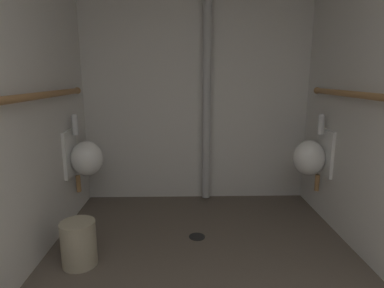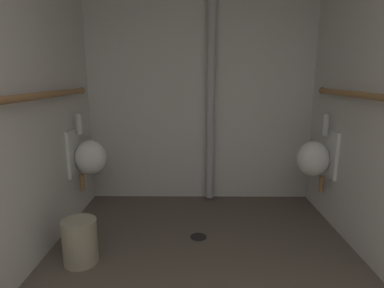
{
  "view_description": "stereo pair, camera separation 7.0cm",
  "coord_description": "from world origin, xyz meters",
  "px_view_note": "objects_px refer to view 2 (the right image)",
  "views": [
    {
      "loc": [
        -0.13,
        0.3,
        1.37
      ],
      "look_at": [
        -0.08,
        2.42,
        0.91
      ],
      "focal_mm": 29.52,
      "sensor_mm": 36.0,
      "label": 1
    },
    {
      "loc": [
        -0.06,
        0.3,
        1.37
      ],
      "look_at": [
        -0.08,
        2.42,
        0.91
      ],
      "focal_mm": 29.52,
      "sensor_mm": 36.0,
      "label": 2
    }
  ],
  "objects_px": {
    "urinal_left_mid": "(88,156)",
    "waste_bin": "(80,242)",
    "floor_drain": "(198,237)",
    "urinal_right_mid": "(315,158)",
    "standpipe_back_wall": "(211,79)"
  },
  "relations": [
    {
      "from": "urinal_right_mid",
      "to": "standpipe_back_wall",
      "type": "distance_m",
      "value": 1.31
    },
    {
      "from": "urinal_right_mid",
      "to": "urinal_left_mid",
      "type": "bearing_deg",
      "value": 179.24
    },
    {
      "from": "floor_drain",
      "to": "waste_bin",
      "type": "xyz_separation_m",
      "value": [
        -0.88,
        -0.38,
        0.16
      ]
    },
    {
      "from": "urinal_right_mid",
      "to": "waste_bin",
      "type": "distance_m",
      "value": 2.17
    },
    {
      "from": "urinal_right_mid",
      "to": "waste_bin",
      "type": "xyz_separation_m",
      "value": [
        -1.99,
        -0.76,
        -0.45
      ]
    },
    {
      "from": "urinal_right_mid",
      "to": "floor_drain",
      "type": "relative_size",
      "value": 5.39
    },
    {
      "from": "standpipe_back_wall",
      "to": "urinal_left_mid",
      "type": "bearing_deg",
      "value": -158.5
    },
    {
      "from": "urinal_right_mid",
      "to": "floor_drain",
      "type": "bearing_deg",
      "value": -161.41
    },
    {
      "from": "floor_drain",
      "to": "waste_bin",
      "type": "height_order",
      "value": "waste_bin"
    },
    {
      "from": "urinal_left_mid",
      "to": "standpipe_back_wall",
      "type": "bearing_deg",
      "value": 21.5
    },
    {
      "from": "urinal_left_mid",
      "to": "waste_bin",
      "type": "bearing_deg",
      "value": -78.02
    },
    {
      "from": "urinal_left_mid",
      "to": "waste_bin",
      "type": "distance_m",
      "value": 0.92
    },
    {
      "from": "waste_bin",
      "to": "standpipe_back_wall",
      "type": "bearing_deg",
      "value": 50.83
    },
    {
      "from": "urinal_right_mid",
      "to": "standpipe_back_wall",
      "type": "bearing_deg",
      "value": 152.93
    },
    {
      "from": "floor_drain",
      "to": "waste_bin",
      "type": "distance_m",
      "value": 0.98
    }
  ]
}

